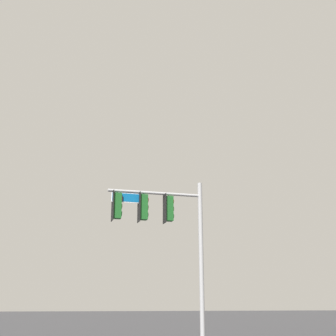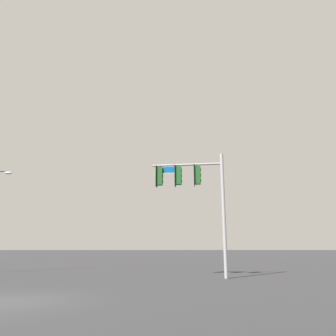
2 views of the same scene
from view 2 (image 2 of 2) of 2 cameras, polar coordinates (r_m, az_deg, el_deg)
The scene contains 2 objects.
ground_plane at distance 12.29m, azimuth -26.65°, elevation -20.16°, with size 400.00×400.00×0.00m, color #2D2D30.
signal_pole_near at distance 19.60m, azimuth 4.45°, elevation -3.33°, with size 4.26×0.97×7.17m.
Camera 2 is at (-4.98, 11.11, 1.69)m, focal length 35.00 mm.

